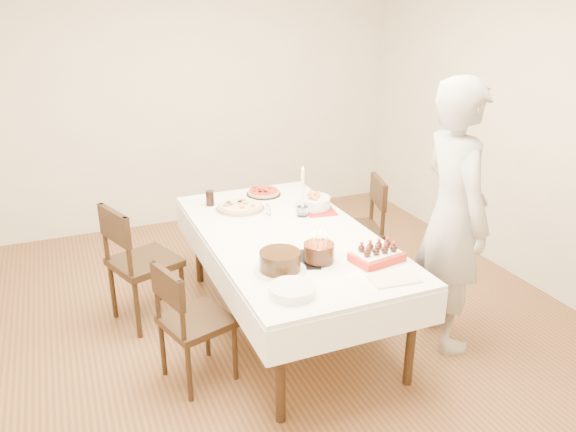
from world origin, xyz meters
name	(u,v)px	position (x,y,z in m)	size (l,w,h in m)	color
floor	(284,331)	(0.00, 0.00, 0.00)	(5.00, 5.00, 0.00)	brown
wall_back	(193,97)	(0.00, 2.50, 1.35)	(4.50, 0.04, 2.70)	beige
wall_right	(543,127)	(2.25, 0.00, 1.35)	(0.04, 5.00, 2.70)	beige
dining_table	(288,280)	(0.06, 0.07, 0.38)	(1.14, 2.14, 0.75)	white
chair_right_savory	(354,230)	(0.86, 0.53, 0.47)	(0.48, 0.48, 0.93)	black
chair_left_savory	(145,262)	(-0.89, 0.58, 0.48)	(0.49, 0.49, 0.95)	black
chair_left_dessert	(197,321)	(-0.71, -0.28, 0.42)	(0.43, 0.43, 0.84)	black
person	(453,217)	(1.03, -0.50, 0.94)	(0.69, 0.45, 1.88)	#BBB7B0
pizza_white	(240,207)	(-0.10, 0.67, 0.77)	(0.39, 0.39, 0.04)	beige
pizza_pepperoni	(264,192)	(0.19, 0.93, 0.77)	(0.29, 0.29, 0.04)	red
red_placemat	(320,212)	(0.47, 0.38, 0.75)	(0.23, 0.23, 0.01)	#B21E1E
pasta_bowl	(313,202)	(0.44, 0.47, 0.80)	(0.27, 0.27, 0.09)	white
taper_candle	(303,191)	(0.30, 0.35, 0.95)	(0.09, 0.09, 0.40)	white
shaker_pair	(269,211)	(0.07, 0.46, 0.79)	(0.07, 0.07, 0.08)	white
cola_glass	(210,198)	(-0.29, 0.85, 0.81)	(0.07, 0.07, 0.12)	black
layer_cake	(280,261)	(-0.21, -0.44, 0.81)	(0.33, 0.33, 0.13)	black
cake_board	(296,260)	(-0.05, -0.34, 0.75)	(0.30, 0.30, 0.01)	black
birthday_cake	(319,247)	(0.07, -0.41, 0.85)	(0.20, 0.20, 0.18)	#371E0F
strawberry_box	(377,255)	(0.42, -0.55, 0.79)	(0.32, 0.21, 0.08)	red
box_lid	(393,279)	(0.38, -0.80, 0.75)	(0.29, 0.20, 0.02)	beige
plate_stack	(292,290)	(-0.25, -0.74, 0.78)	(0.27, 0.27, 0.06)	white
china_plate	(283,273)	(-0.20, -0.48, 0.75)	(0.19, 0.19, 0.01)	white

